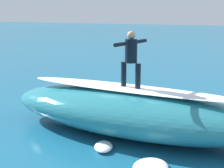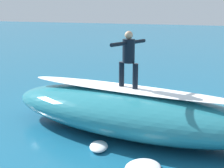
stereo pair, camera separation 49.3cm
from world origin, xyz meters
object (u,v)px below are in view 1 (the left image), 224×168
object	(u,v)px
surfboard_riding	(131,89)
surfboard_paddling	(98,102)
surfer_riding	(131,55)
surfer_paddling	(101,98)

from	to	relation	value
surfboard_riding	surfboard_paddling	size ratio (longest dim) A/B	1.03
surfboard_riding	surfer_riding	xyz separation A→B (m)	(-0.00, 0.00, 0.98)
surfer_paddling	surfboard_paddling	bearing A→B (deg)	0.00
surfboard_riding	surfer_riding	bearing A→B (deg)	116.09
surfboard_paddling	surfer_riding	bearing A→B (deg)	94.61
surfboard_riding	surfer_paddling	xyz separation A→B (m)	(1.94, -2.50, -1.14)
surfer_riding	surfer_paddling	bearing A→B (deg)	-35.57
surfer_riding	surfboard_paddling	xyz separation A→B (m)	(2.04, -2.43, -2.29)
surfboard_paddling	surfer_paddling	world-z (taller)	surfer_paddling
surfboard_paddling	surfer_paddling	xyz separation A→B (m)	(-0.10, -0.07, 0.16)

